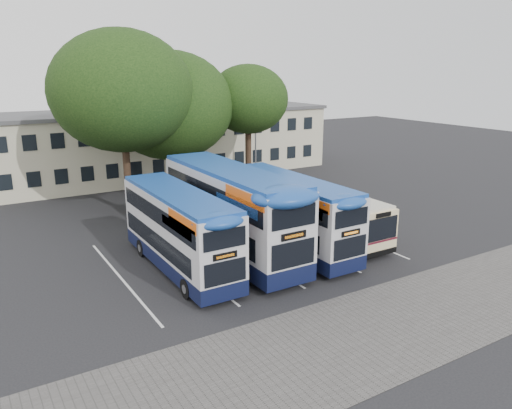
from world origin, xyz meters
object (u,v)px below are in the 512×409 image
object	(u,v)px
tree_right	(248,99)
lamp_post	(256,125)
bus_dd_right	(290,210)
bus_single	(325,211)
bus_dd_left	(179,227)
bus_dd_mid	(231,208)
tree_left	(122,91)
tree_mid	(170,106)

from	to	relation	value
tree_right	lamp_post	bearing A→B (deg)	48.32
bus_dd_right	bus_single	world-z (taller)	bus_dd_right
bus_dd_left	bus_single	world-z (taller)	bus_dd_left
bus_dd_left	bus_dd_mid	xyz separation A→B (m)	(3.24, 0.50, 0.39)
lamp_post	tree_left	distance (m)	13.69
tree_left	bus_single	size ratio (longest dim) A/B	1.33
bus_dd_left	bus_single	size ratio (longest dim) A/B	1.04
tree_mid	lamp_post	bearing A→B (deg)	10.81
bus_dd_right	bus_single	xyz separation A→B (m)	(3.10, 0.79, -0.67)
bus_dd_left	bus_dd_right	size ratio (longest dim) A/B	1.00
lamp_post	tree_right	xyz separation A→B (m)	(-2.27, -2.55, 2.39)
tree_left	lamp_post	bearing A→B (deg)	16.07
lamp_post	bus_dd_mid	distance (m)	18.33
lamp_post	bus_dd_right	size ratio (longest dim) A/B	0.92
bus_dd_right	bus_dd_left	bearing A→B (deg)	175.92
bus_dd_left	tree_left	bearing A→B (deg)	84.85
bus_dd_left	bus_single	xyz separation A→B (m)	(9.58, 0.33, -0.67)
bus_dd_right	bus_single	bearing A→B (deg)	14.31
tree_right	bus_dd_right	size ratio (longest dim) A/B	1.04
bus_dd_mid	bus_dd_right	xyz separation A→B (m)	(3.24, -0.96, -0.39)
tree_mid	bus_dd_right	bearing A→B (deg)	-84.95
tree_left	tree_right	world-z (taller)	tree_left
bus_dd_left	bus_dd_mid	bearing A→B (deg)	8.77
lamp_post	bus_dd_mid	size ratio (longest dim) A/B	0.78
lamp_post	tree_mid	xyz separation A→B (m)	(-8.56, -1.63, 2.09)
bus_dd_mid	bus_single	world-z (taller)	bus_dd_mid
bus_dd_right	tree_mid	bearing A→B (deg)	95.05
tree_right	bus_dd_mid	xyz separation A→B (m)	(-8.29, -12.24, -4.82)
tree_right	bus_dd_left	size ratio (longest dim) A/B	1.04
tree_left	bus_dd_left	bearing A→B (deg)	-95.15
tree_left	bus_dd_right	size ratio (longest dim) A/B	1.27
lamp_post	tree_right	distance (m)	4.17
bus_single	bus_dd_right	bearing A→B (deg)	-165.69
bus_dd_left	bus_dd_right	world-z (taller)	bus_dd_right
bus_dd_left	bus_dd_right	distance (m)	6.50
lamp_post	tree_mid	size ratio (longest dim) A/B	0.81
tree_left	bus_dd_mid	world-z (taller)	tree_left
tree_left	bus_dd_left	size ratio (longest dim) A/B	1.27
tree_left	bus_dd_right	world-z (taller)	tree_left
tree_left	tree_mid	size ratio (longest dim) A/B	1.11
tree_right	bus_single	world-z (taller)	tree_right
tree_mid	bus_dd_mid	size ratio (longest dim) A/B	0.97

